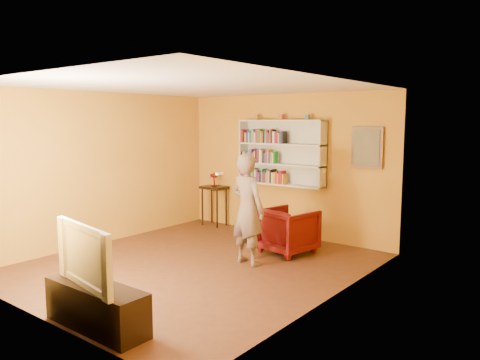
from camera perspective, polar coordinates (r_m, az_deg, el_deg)
name	(u,v)px	position (r m, az deg, el deg)	size (l,w,h in m)	color
room_shell	(195,200)	(7.08, -5.49, -2.41)	(5.30, 5.80, 2.88)	#452616
bookshelf	(283,153)	(8.90, 5.23, 3.32)	(1.80, 0.29, 1.23)	silver
books_row_lower	(264,176)	(9.06, 2.88, 0.46)	(1.00, 0.19, 0.27)	#67297D
books_row_middle	(260,156)	(9.08, 2.41, 2.88)	(0.80, 0.19, 0.26)	black
books_row_upper	(264,137)	(9.00, 2.92, 5.27)	(0.98, 0.19, 0.27)	maroon
ornament_left	(257,117)	(9.16, 2.03, 7.67)	(0.08, 0.08, 0.10)	#AC6C31
ornament_centre	(281,117)	(8.83, 5.06, 7.67)	(0.08, 0.08, 0.11)	#A44936
ornament_right	(307,117)	(8.54, 8.20, 7.60)	(0.07, 0.07, 0.10)	#466274
framed_painting	(367,147)	(8.16, 15.23, 3.85)	(0.55, 0.05, 0.70)	#583819
console_table	(214,193)	(9.83, -3.16, -1.58)	(0.51, 0.39, 0.84)	black
ruby_lustre	(214,177)	(9.78, -3.17, 0.39)	(0.17, 0.17, 0.27)	maroon
armchair	(288,231)	(7.89, 5.84, -6.15)	(0.80, 0.83, 0.75)	#46050A
person	(248,209)	(7.14, 0.96, -3.60)	(0.62, 0.41, 1.71)	brown
game_remote	(220,174)	(7.00, -2.48, 0.79)	(0.04, 0.15, 0.04)	white
tv_cabinet	(96,306)	(5.36, -17.11, -14.52)	(1.33, 0.40, 0.47)	black
television	(94,254)	(5.18, -17.34, -8.63)	(1.16, 0.15, 0.67)	black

